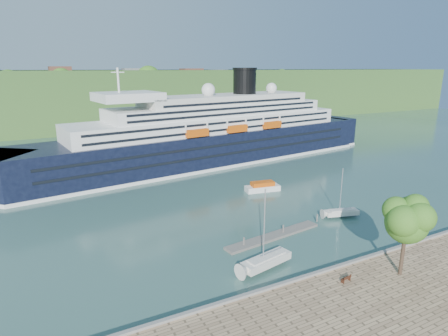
% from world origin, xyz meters
% --- Properties ---
extents(ground, '(400.00, 400.00, 0.00)m').
position_xyz_m(ground, '(0.00, 0.00, 0.00)').
color(ground, '#2C4F49').
rests_on(ground, ground).
extents(far_hillside, '(400.00, 50.00, 24.00)m').
position_xyz_m(far_hillside, '(0.00, 145.00, 12.00)').
color(far_hillside, '#2B5220').
rests_on(far_hillside, ground).
extents(quay_coping, '(220.00, 0.50, 0.30)m').
position_xyz_m(quay_coping, '(0.00, -0.20, 1.15)').
color(quay_coping, slate).
rests_on(quay_coping, promenade).
extents(cruise_ship, '(113.33, 30.13, 25.19)m').
position_xyz_m(cruise_ship, '(9.23, 58.70, 12.59)').
color(cruise_ship, black).
rests_on(cruise_ship, ground).
extents(park_bench, '(1.46, 0.76, 0.90)m').
position_xyz_m(park_bench, '(-2.12, -3.01, 1.45)').
color(park_bench, '#422013').
rests_on(park_bench, promenade).
extents(promenade_tree, '(6.54, 6.54, 10.84)m').
position_xyz_m(promenade_tree, '(4.95, -4.77, 6.42)').
color(promenade_tree, '#33651A').
rests_on(promenade_tree, promenade).
extents(floating_pontoon, '(17.38, 4.24, 0.38)m').
position_xyz_m(floating_pontoon, '(-1.59, 12.33, 0.19)').
color(floating_pontoon, slate).
rests_on(floating_pontoon, ground).
extents(sailboat_white_near, '(8.33, 3.78, 10.39)m').
position_xyz_m(sailboat_white_near, '(-7.71, 5.22, 5.19)').
color(sailboat_white_near, silver).
rests_on(sailboat_white_near, ground).
extents(sailboat_white_far, '(6.76, 3.47, 8.41)m').
position_xyz_m(sailboat_white_far, '(13.43, 13.55, 4.21)').
color(sailboat_white_far, silver).
rests_on(sailboat_white_far, ground).
extents(tender_launch, '(7.66, 3.71, 2.03)m').
position_xyz_m(tender_launch, '(9.02, 31.83, 1.02)').
color(tender_launch, '#CA4D0B').
rests_on(tender_launch, ground).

